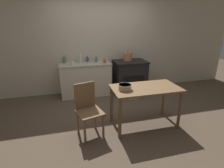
{
  "coord_description": "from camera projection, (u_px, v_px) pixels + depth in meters",
  "views": [
    {
      "loc": [
        -0.92,
        -3.14,
        1.88
      ],
      "look_at": [
        0.0,
        0.42,
        0.56
      ],
      "focal_mm": 28.0,
      "sensor_mm": 36.0,
      "label": 1
    }
  ],
  "objects": [
    {
      "name": "ground_plane",
      "position": [
        117.0,
        115.0,
        3.71
      ],
      "size": [
        14.0,
        14.0,
        0.0
      ],
      "primitive_type": "plane",
      "color": "brown"
    },
    {
      "name": "wall_back",
      "position": [
        101.0,
        45.0,
        4.73
      ],
      "size": [
        8.0,
        0.07,
        2.55
      ],
      "color": "beige",
      "rests_on": "ground_plane"
    },
    {
      "name": "counter_cabinet",
      "position": [
        86.0,
        79.0,
        4.63
      ],
      "size": [
        1.32,
        0.54,
        0.87
      ],
      "color": "beige",
      "rests_on": "ground_plane"
    },
    {
      "name": "stove",
      "position": [
        130.0,
        76.0,
        4.86
      ],
      "size": [
        0.87,
        0.67,
        0.88
      ],
      "color": "black",
      "rests_on": "ground_plane"
    },
    {
      "name": "work_table",
      "position": [
        145.0,
        93.0,
        3.17
      ],
      "size": [
        1.22,
        0.66,
        0.77
      ],
      "color": "brown",
      "rests_on": "ground_plane"
    },
    {
      "name": "chair",
      "position": [
        88.0,
        108.0,
        2.95
      ],
      "size": [
        0.49,
        0.49,
        0.92
      ],
      "rotation": [
        0.0,
        0.0,
        0.27
      ],
      "color": "brown",
      "rests_on": "ground_plane"
    },
    {
      "name": "flour_sack",
      "position": [
        134.0,
        91.0,
        4.5
      ],
      "size": [
        0.27,
        0.19,
        0.4
      ],
      "primitive_type": "cube",
      "color": "beige",
      "rests_on": "ground_plane"
    },
    {
      "name": "stock_pot",
      "position": [
        128.0,
        57.0,
        4.73
      ],
      "size": [
        0.24,
        0.24,
        0.24
      ],
      "color": "#B77A47",
      "rests_on": "stove"
    },
    {
      "name": "mixing_bowl_large",
      "position": [
        125.0,
        87.0,
        3.01
      ],
      "size": [
        0.24,
        0.24,
        0.09
      ],
      "color": "tan",
      "rests_on": "work_table"
    },
    {
      "name": "bottle_far_left",
      "position": [
        65.0,
        60.0,
        4.51
      ],
      "size": [
        0.08,
        0.08,
        0.2
      ],
      "color": "#517F5B",
      "rests_on": "counter_cabinet"
    },
    {
      "name": "bottle_left",
      "position": [
        96.0,
        60.0,
        4.62
      ],
      "size": [
        0.07,
        0.07,
        0.17
      ],
      "color": "#517F5B",
      "rests_on": "counter_cabinet"
    },
    {
      "name": "bottle_mid_left",
      "position": [
        87.0,
        59.0,
        4.66
      ],
      "size": [
        0.07,
        0.07,
        0.16
      ],
      "color": "#3D5675",
      "rests_on": "counter_cabinet"
    },
    {
      "name": "bottle_center_left",
      "position": [
        80.0,
        59.0,
        4.52
      ],
      "size": [
        0.06,
        0.06,
        0.28
      ],
      "color": "silver",
      "rests_on": "counter_cabinet"
    },
    {
      "name": "cup_center",
      "position": [
        73.0,
        63.0,
        4.32
      ],
      "size": [
        0.08,
        0.08,
        0.08
      ],
      "primitive_type": "cylinder",
      "color": "silver",
      "rests_on": "counter_cabinet"
    },
    {
      "name": "cup_center_right",
      "position": [
        105.0,
        61.0,
        4.49
      ],
      "size": [
        0.08,
        0.08,
        0.1
      ],
      "primitive_type": "cylinder",
      "color": "#B74C42",
      "rests_on": "counter_cabinet"
    }
  ]
}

